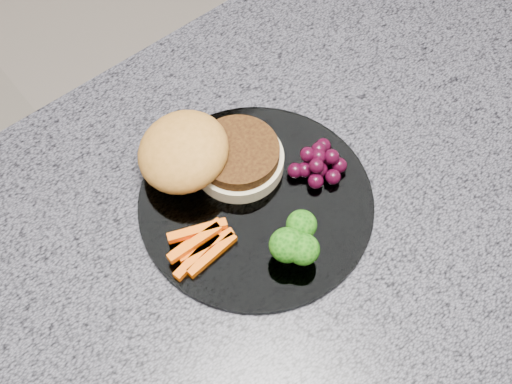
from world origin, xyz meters
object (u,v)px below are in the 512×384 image
at_px(burger, 203,156).
at_px(grape_bunch, 319,163).
at_px(island_cabinet, 285,346).
at_px(plate, 256,203).

bearing_deg(burger, grape_bunch, -14.98).
bearing_deg(grape_bunch, island_cabinet, -153.96).
height_order(plate, grape_bunch, grape_bunch).
bearing_deg(plate, island_cabinet, -45.59).
xyz_separation_m(burger, grape_bunch, (0.10, -0.08, -0.01)).
distance_m(island_cabinet, plate, 0.48).
bearing_deg(burger, island_cabinet, -39.13).
bearing_deg(island_cabinet, plate, 134.41).
relative_size(island_cabinet, burger, 6.47).
bearing_deg(plate, grape_bunch, -7.98).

